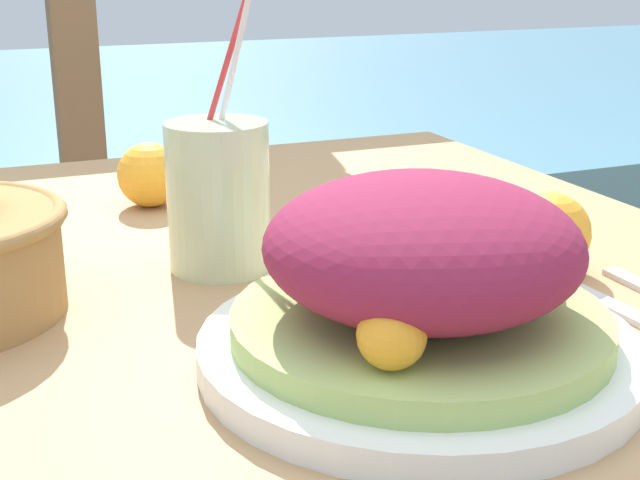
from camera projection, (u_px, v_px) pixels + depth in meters
patio_table at (226, 386)px, 0.78m from camera, size 0.94×0.97×0.76m
railing_fence at (75, 67)px, 1.45m from camera, size 2.80×0.08×1.12m
sea_backdrop at (5, 147)px, 3.84m from camera, size 12.00×4.00×0.42m
salad_plate at (421, 286)px, 0.58m from camera, size 0.29×0.29×0.13m
drink_glass at (218, 196)px, 0.75m from camera, size 0.09×0.09×0.24m
fork at (631, 316)px, 0.66m from camera, size 0.02×0.18×0.00m
orange_near_basket at (150, 175)px, 0.95m from camera, size 0.07×0.07×0.07m
orange_near_glass at (550, 233)px, 0.75m from camera, size 0.07×0.07×0.07m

